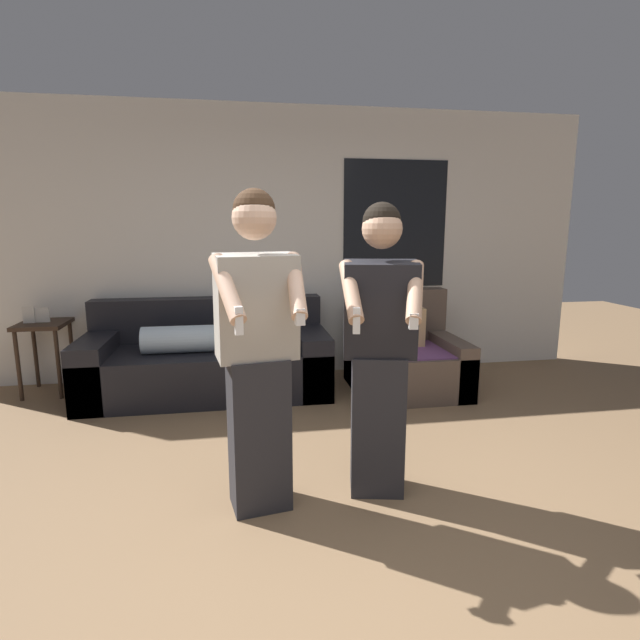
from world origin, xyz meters
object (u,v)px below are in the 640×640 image
couch (208,360)px  side_table (44,334)px  armchair (404,358)px  person_right (379,351)px  person_left (258,352)px

couch → side_table: 1.52m
side_table → couch: bearing=-8.5°
armchair → person_right: person_right is taller
armchair → person_left: size_ratio=0.57×
couch → armchair: armchair is taller
person_left → couch: bearing=100.6°
person_left → person_right: 0.68m
armchair → person_left: (-1.45, -1.81, 0.59)m
couch → side_table: (-1.48, 0.22, 0.25)m
person_left → person_right: (0.68, 0.05, -0.03)m
armchair → couch: bearing=173.0°
side_table → person_left: size_ratio=0.48×
side_table → person_right: bearing=-40.9°
person_right → person_left: bearing=-175.5°
person_right → armchair: bearing=66.3°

